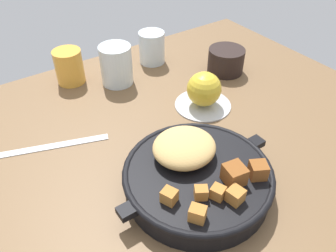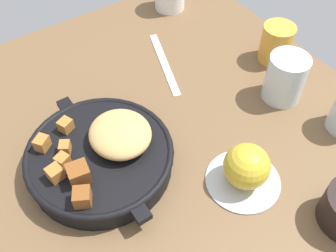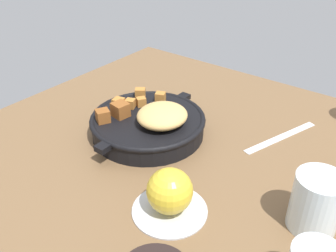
# 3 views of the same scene
# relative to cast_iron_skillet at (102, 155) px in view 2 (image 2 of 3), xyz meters

# --- Properties ---
(ground_plane) EXTENTS (0.98, 0.90, 0.02)m
(ground_plane) POSITION_rel_cast_iron_skillet_xyz_m (0.06, 0.08, -0.04)
(ground_plane) COLOR brown
(cast_iron_skillet) EXTENTS (0.29, 0.25, 0.08)m
(cast_iron_skillet) POSITION_rel_cast_iron_skillet_xyz_m (0.00, 0.00, 0.00)
(cast_iron_skillet) COLOR black
(cast_iron_skillet) RESTS_ON ground_plane
(saucer_plate) EXTENTS (0.13, 0.13, 0.01)m
(saucer_plate) POSITION_rel_cast_iron_skillet_xyz_m (0.16, 0.18, -0.03)
(saucer_plate) COLOR #B7BABF
(saucer_plate) RESTS_ON ground_plane
(red_apple) EXTENTS (0.08, 0.08, 0.08)m
(red_apple) POSITION_rel_cast_iron_skillet_xyz_m (0.16, 0.18, 0.01)
(red_apple) COLOR gold
(red_apple) RESTS_ON saucer_plate
(butter_knife) EXTENTS (0.20, 0.08, 0.00)m
(butter_knife) POSITION_rel_cast_iron_skillet_xyz_m (-0.16, 0.24, -0.03)
(butter_knife) COLOR silver
(butter_knife) RESTS_ON ground_plane
(juice_glass_amber) EXTENTS (0.07, 0.07, 0.08)m
(juice_glass_amber) POSITION_rel_cast_iron_skillet_xyz_m (-0.04, 0.44, 0.01)
(juice_glass_amber) COLOR gold
(juice_glass_amber) RESTS_ON ground_plane
(water_glass_tall) EXTENTS (0.08, 0.08, 0.10)m
(water_glass_tall) POSITION_rel_cast_iron_skillet_xyz_m (0.05, 0.38, 0.02)
(water_glass_tall) COLOR silver
(water_glass_tall) RESTS_ON ground_plane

